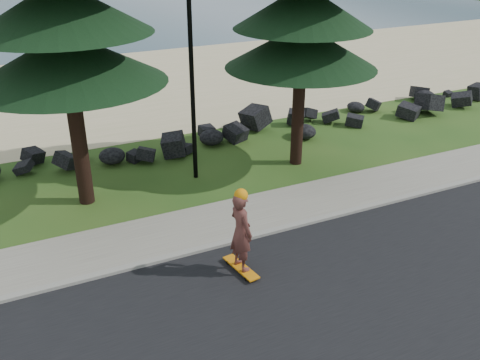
{
  "coord_description": "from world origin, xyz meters",
  "views": [
    {
      "loc": [
        -5.37,
        -11.5,
        7.42
      ],
      "look_at": [
        0.07,
        0.0,
        1.27
      ],
      "focal_mm": 40.0,
      "sensor_mm": 36.0,
      "label": 1
    }
  ],
  "objects": [
    {
      "name": "ground",
      "position": [
        0.0,
        0.0,
        0.0
      ],
      "size": [
        160.0,
        160.0,
        0.0
      ],
      "primitive_type": "plane",
      "color": "#244C18",
      "rests_on": "ground"
    },
    {
      "name": "road",
      "position": [
        0.0,
        -4.5,
        0.01
      ],
      "size": [
        160.0,
        7.0,
        0.02
      ],
      "primitive_type": "cube",
      "color": "black",
      "rests_on": "ground"
    },
    {
      "name": "kerb",
      "position": [
        0.0,
        -0.9,
        0.05
      ],
      "size": [
        160.0,
        0.2,
        0.1
      ],
      "primitive_type": "cube",
      "color": "#9B988C",
      "rests_on": "ground"
    },
    {
      "name": "sidewalk",
      "position": [
        0.0,
        0.2,
        0.04
      ],
      "size": [
        160.0,
        2.0,
        0.08
      ],
      "primitive_type": "cube",
      "color": "gray",
      "rests_on": "ground"
    },
    {
      "name": "beach_sand",
      "position": [
        0.0,
        14.5,
        0.01
      ],
      "size": [
        160.0,
        15.0,
        0.01
      ],
      "primitive_type": "cube",
      "color": "#C3B882",
      "rests_on": "ground"
    },
    {
      "name": "ocean",
      "position": [
        0.0,
        51.0,
        0.0
      ],
      "size": [
        160.0,
        58.0,
        0.01
      ],
      "primitive_type": "cube",
      "color": "#31515E",
      "rests_on": "ground"
    },
    {
      "name": "seawall_boulders",
      "position": [
        0.0,
        5.6,
        0.0
      ],
      "size": [
        60.0,
        2.4,
        1.1
      ],
      "primitive_type": null,
      "color": "black",
      "rests_on": "ground"
    },
    {
      "name": "lamp_post",
      "position": [
        0.0,
        3.2,
        4.13
      ],
      "size": [
        0.25,
        0.14,
        8.14
      ],
      "color": "black",
      "rests_on": "ground"
    },
    {
      "name": "skateboarder",
      "position": [
        -0.9,
        -2.11,
        1.08
      ],
      "size": [
        0.56,
        1.19,
        2.16
      ],
      "rotation": [
        0.0,
        0.0,
        1.72
      ],
      "color": "orange",
      "rests_on": "ground"
    }
  ]
}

